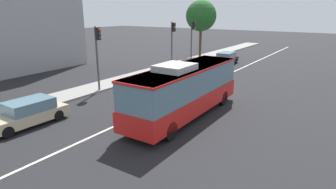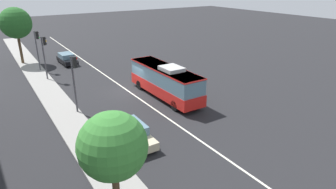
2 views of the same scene
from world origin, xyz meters
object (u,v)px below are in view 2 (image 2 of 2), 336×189
(traffic_light_far_corner, at_px, (37,44))
(street_tree_kerbside_left, at_px, (113,147))
(traffic_light_near_corner, at_px, (45,50))
(sedan_black, at_px, (67,59))
(street_tree_kerbside_centre, at_px, (16,23))
(traffic_light_mid_block, at_px, (75,75))
(sedan_beige, at_px, (133,133))
(transit_bus, at_px, (165,80))

(traffic_light_far_corner, distance_m, street_tree_kerbside_left, 28.91)
(traffic_light_near_corner, height_order, street_tree_kerbside_left, street_tree_kerbside_left)
(sedan_black, bearing_deg, street_tree_kerbside_centre, -124.21)
(traffic_light_mid_block, height_order, traffic_light_far_corner, same)
(street_tree_kerbside_centre, bearing_deg, traffic_light_mid_block, -175.05)
(sedan_beige, xyz_separation_m, street_tree_kerbside_centre, (27.90, 3.58, 4.96))
(transit_bus, bearing_deg, sedan_black, 14.71)
(traffic_light_mid_block, bearing_deg, street_tree_kerbside_centre, 92.74)
(sedan_beige, xyz_separation_m, traffic_light_near_corner, (18.41, 2.05, 2.84))
(sedan_black, relative_size, street_tree_kerbside_left, 0.80)
(traffic_light_near_corner, xyz_separation_m, traffic_light_far_corner, (4.43, -0.01, 0.00))
(traffic_light_far_corner, bearing_deg, traffic_light_near_corner, -93.35)
(sedan_beige, height_order, street_tree_kerbside_centre, street_tree_kerbside_centre)
(transit_bus, bearing_deg, street_tree_kerbside_centre, 24.93)
(traffic_light_mid_block, relative_size, street_tree_kerbside_left, 0.92)
(traffic_light_near_corner, height_order, street_tree_kerbside_centre, street_tree_kerbside_centre)
(traffic_light_far_corner, distance_m, street_tree_kerbside_centre, 5.69)
(transit_bus, relative_size, street_tree_kerbside_centre, 1.28)
(street_tree_kerbside_left, bearing_deg, traffic_light_far_corner, -3.55)
(traffic_light_mid_block, relative_size, traffic_light_far_corner, 1.00)
(transit_bus, distance_m, street_tree_kerbside_left, 16.34)
(transit_bus, height_order, street_tree_kerbside_centre, street_tree_kerbside_centre)
(traffic_light_near_corner, height_order, traffic_light_mid_block, same)
(street_tree_kerbside_centre, bearing_deg, traffic_light_far_corner, -163.01)
(transit_bus, height_order, traffic_light_near_corner, traffic_light_near_corner)
(sedan_beige, height_order, traffic_light_far_corner, traffic_light_far_corner)
(traffic_light_mid_block, height_order, street_tree_kerbside_left, street_tree_kerbside_left)
(traffic_light_far_corner, height_order, street_tree_kerbside_centre, street_tree_kerbside_centre)
(street_tree_kerbside_centre, bearing_deg, sedan_beige, -172.68)
(transit_bus, relative_size, sedan_beige, 2.22)
(traffic_light_far_corner, relative_size, street_tree_kerbside_centre, 0.67)
(sedan_black, bearing_deg, street_tree_kerbside_left, -12.32)
(sedan_black, bearing_deg, sedan_beige, -6.05)
(transit_bus, relative_size, traffic_light_mid_block, 1.93)
(traffic_light_near_corner, distance_m, street_tree_kerbside_centre, 9.84)
(transit_bus, xyz_separation_m, street_tree_kerbside_left, (-12.26, 10.58, 2.18))
(transit_bus, xyz_separation_m, sedan_black, (18.28, 5.00, -1.09))
(street_tree_kerbside_left, distance_m, street_tree_kerbside_centre, 33.94)
(street_tree_kerbside_left, bearing_deg, sedan_black, -10.35)
(sedan_beige, bearing_deg, traffic_light_mid_block, -165.63)
(sedan_beige, bearing_deg, sedan_black, 176.41)
(sedan_beige, distance_m, street_tree_kerbside_left, 7.84)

